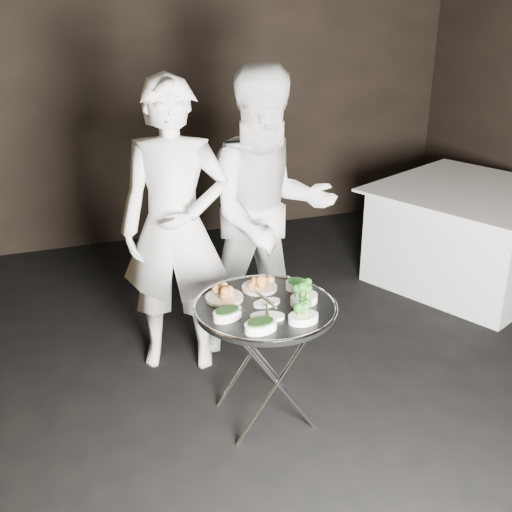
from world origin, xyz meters
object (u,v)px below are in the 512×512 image
object	(u,v)px
serving_tray	(265,307)
tray_stand	(265,358)
waiter_right	(269,214)
waiter_left	(175,229)
dining_table	(470,236)

from	to	relation	value
serving_tray	tray_stand	bearing A→B (deg)	-63.43
tray_stand	waiter_right	world-z (taller)	waiter_right
waiter_left	waiter_right	world-z (taller)	waiter_right
tray_stand	dining_table	distance (m)	2.54
waiter_left	dining_table	bearing A→B (deg)	27.90
tray_stand	serving_tray	distance (m)	0.32
waiter_left	waiter_right	distance (m)	0.62
serving_tray	waiter_right	xyz separation A→B (m)	(0.32, 0.80, 0.23)
tray_stand	dining_table	size ratio (longest dim) A/B	0.50
waiter_right	serving_tray	bearing A→B (deg)	-111.26
tray_stand	waiter_right	bearing A→B (deg)	68.02
serving_tray	dining_table	distance (m)	2.55
waiter_left	dining_table	xyz separation A→B (m)	(2.55, 0.40, -0.52)
waiter_left	dining_table	size ratio (longest dim) A/B	1.32
tray_stand	dining_table	bearing A→B (deg)	27.69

